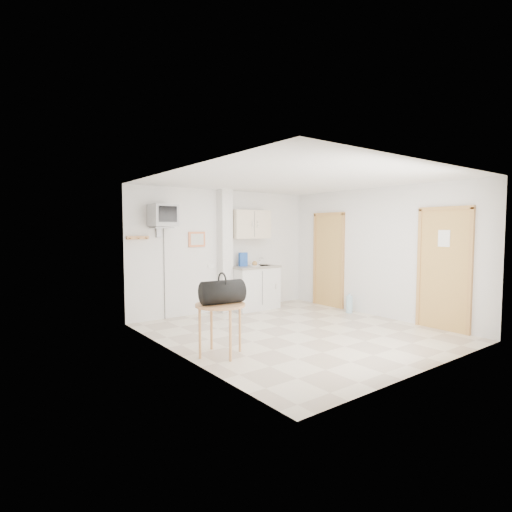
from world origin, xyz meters
TOP-DOWN VIEW (x-y plane):
  - ground at (0.00, 0.00)m, footprint 4.50×4.50m
  - room_envelope at (0.24, 0.09)m, footprint 4.24×4.54m
  - kitchenette at (0.57, 2.00)m, footprint 1.03×0.58m
  - crt_television at (-1.45, 2.02)m, footprint 0.44×0.45m
  - round_table at (-1.65, -0.24)m, footprint 0.68×0.68m
  - duffel_bag at (-1.62, -0.25)m, footprint 0.60×0.37m
  - water_bottle at (1.88, 0.49)m, footprint 0.13×0.13m

SIDE VIEW (x-z plane):
  - ground at x=0.00m, z-range 0.00..0.00m
  - water_bottle at x=1.88m, z-range -0.02..0.37m
  - round_table at x=-1.65m, z-range 0.27..0.97m
  - kitchenette at x=0.57m, z-range -0.25..1.85m
  - duffel_bag at x=-1.62m, z-range 0.65..1.08m
  - room_envelope at x=0.24m, z-range 0.26..2.81m
  - crt_television at x=-1.45m, z-range 0.86..3.01m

